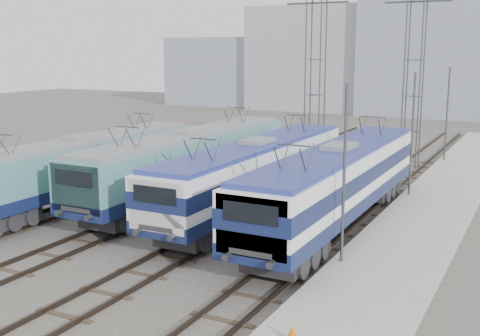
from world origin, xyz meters
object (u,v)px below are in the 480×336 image
object	(u,v)px
mast_mid	(412,137)
locomotive_center_left	(188,159)
catenary_tower_east	(414,72)
locomotive_far_left	(81,165)
locomotive_center_right	(255,170)
locomotive_far_right	(337,179)
safety_cone	(292,333)
catenary_tower_west	(315,72)
mast_rear	(447,116)
mast_front	(344,178)

from	to	relation	value
mast_mid	locomotive_center_left	bearing A→B (deg)	-152.92
catenary_tower_east	locomotive_far_left	bearing A→B (deg)	-124.76
locomotive_center_right	locomotive_far_right	distance (m)	4.55
catenary_tower_east	locomotive_far_right	bearing A→B (deg)	-89.16
locomotive_center_right	safety_cone	xyz separation A→B (m)	(7.17, -12.44, -1.70)
locomotive_far_left	catenary_tower_west	bearing A→B (deg)	68.45
locomotive_far_left	catenary_tower_west	distance (m)	18.91
catenary_tower_east	mast_rear	size ratio (longest dim) A/B	1.71
catenary_tower_east	safety_cone	distance (m)	29.61
locomotive_center_left	catenary_tower_west	distance (m)	14.41
locomotive_far_left	safety_cone	size ratio (longest dim) A/B	34.12
catenary_tower_east	mast_front	xyz separation A→B (m)	(2.10, -22.00, -3.14)
safety_cone	mast_rear	bearing A→B (deg)	91.52
mast_rear	safety_cone	bearing A→B (deg)	-88.48
catenary_tower_east	catenary_tower_west	bearing A→B (deg)	-162.90
locomotive_far_left	locomotive_center_left	bearing A→B (deg)	38.23
locomotive_far_left	catenary_tower_east	world-z (taller)	catenary_tower_east
locomotive_center_left	locomotive_far_left	bearing A→B (deg)	-141.77
mast_front	mast_mid	distance (m)	12.00
locomotive_center_right	mast_rear	world-z (taller)	mast_rear
mast_front	mast_rear	bearing A→B (deg)	90.00
locomotive_far_left	locomotive_center_left	distance (m)	5.73
mast_front	mast_rear	xyz separation A→B (m)	(0.00, 24.00, 0.00)
locomotive_far_left	mast_rear	size ratio (longest dim) A/B	2.47
locomotive_center_right	catenary_tower_west	size ratio (longest dim) A/B	1.47
catenary_tower_west	locomotive_center_left	bearing A→B (deg)	-99.43
catenary_tower_east	mast_mid	bearing A→B (deg)	-78.14
locomotive_center_right	safety_cone	distance (m)	14.46
locomotive_far_right	catenary_tower_west	distance (m)	17.05
locomotive_far_left	catenary_tower_west	size ratio (longest dim) A/B	1.44
locomotive_far_right	mast_rear	distance (m)	19.18
locomotive_far_right	mast_mid	size ratio (longest dim) A/B	2.62
locomotive_far_left	safety_cone	xyz separation A→B (m)	(16.17, -9.74, -1.61)
mast_rear	mast_mid	bearing A→B (deg)	-90.00
locomotive_center_right	mast_front	xyz separation A→B (m)	(6.35, -5.61, 1.24)
locomotive_center_left	locomotive_center_right	distance (m)	4.58
mast_front	safety_cone	world-z (taller)	mast_front
catenary_tower_west	mast_front	size ratio (longest dim) A/B	1.71
locomotive_center_left	mast_rear	distance (m)	20.67
locomotive_far_left	mast_front	world-z (taller)	mast_front
mast_front	mast_mid	world-z (taller)	same
locomotive_far_right	mast_rear	xyz separation A→B (m)	(1.85, 19.06, 1.16)
safety_cone	catenary_tower_east	bearing A→B (deg)	95.78
safety_cone	locomotive_center_right	bearing A→B (deg)	119.94
locomotive_far_left	mast_mid	distance (m)	17.89
locomotive_center_left	locomotive_center_right	size ratio (longest dim) A/B	1.04
catenary_tower_west	locomotive_center_right	bearing A→B (deg)	-81.11
locomotive_center_left	mast_mid	xyz separation A→B (m)	(10.85, 5.55, 1.23)
catenary_tower_east	mast_rear	distance (m)	4.28
locomotive_far_left	locomotive_far_right	xyz separation A→B (m)	(13.50, 2.04, 0.17)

